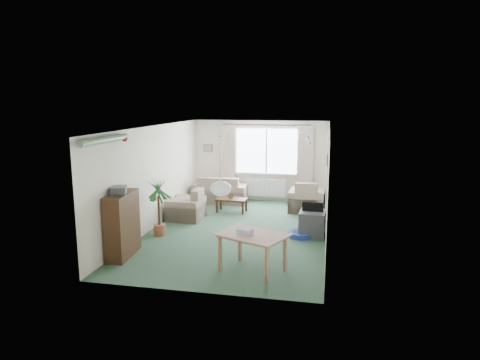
% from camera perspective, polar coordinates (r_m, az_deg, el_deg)
% --- Properties ---
extents(ground, '(6.50, 6.50, 0.00)m').
position_cam_1_polar(ground, '(9.93, -0.35, -6.85)').
color(ground, '#2E4D39').
extents(window, '(1.80, 0.03, 1.30)m').
position_cam_1_polar(window, '(12.71, 3.55, 3.88)').
color(window, white).
extents(curtain_rod, '(2.60, 0.03, 0.03)m').
position_cam_1_polar(curtain_rod, '(12.57, 3.54, 7.33)').
color(curtain_rod, black).
extents(curtain_left, '(0.45, 0.08, 2.00)m').
position_cam_1_polar(curtain_left, '(12.85, -1.61, 2.94)').
color(curtain_left, beige).
extents(curtain_right, '(0.45, 0.08, 2.00)m').
position_cam_1_polar(curtain_right, '(12.53, 8.69, 2.63)').
color(curtain_right, beige).
extents(radiator, '(1.20, 0.10, 0.55)m').
position_cam_1_polar(radiator, '(12.84, 3.47, -1.01)').
color(radiator, white).
extents(doorway, '(0.03, 0.95, 2.00)m').
position_cam_1_polar(doorway, '(11.64, 11.53, 0.59)').
color(doorway, black).
extents(pendant_lamp, '(0.36, 0.36, 0.36)m').
position_cam_1_polar(pendant_lamp, '(7.34, -2.56, -1.16)').
color(pendant_lamp, white).
extents(tinsel_garland, '(1.60, 1.60, 0.12)m').
position_cam_1_polar(tinsel_garland, '(8.01, -17.54, 5.13)').
color(tinsel_garland, '#196626').
extents(bauble_cluster_a, '(0.20, 0.20, 0.20)m').
position_cam_1_polar(bauble_cluster_a, '(10.22, 7.89, 6.24)').
color(bauble_cluster_a, silver).
extents(bauble_cluster_b, '(0.20, 0.20, 0.20)m').
position_cam_1_polar(bauble_cluster_b, '(9.01, 9.28, 5.64)').
color(bauble_cluster_b, silver).
extents(wall_picture_back, '(0.28, 0.03, 0.22)m').
position_cam_1_polar(wall_picture_back, '(13.08, -4.30, 4.28)').
color(wall_picture_back, brown).
extents(wall_picture_right, '(0.03, 0.24, 0.30)m').
position_cam_1_polar(wall_picture_right, '(10.57, 11.59, 2.61)').
color(wall_picture_right, brown).
extents(sofa, '(1.58, 0.87, 0.78)m').
position_cam_1_polar(sofa, '(12.67, -2.64, -1.22)').
color(sofa, tan).
rests_on(sofa, ground).
extents(armchair_corner, '(0.98, 0.93, 0.84)m').
position_cam_1_polar(armchair_corner, '(11.76, 8.94, -2.12)').
color(armchair_corner, beige).
rests_on(armchair_corner, ground).
extents(armchair_left, '(0.84, 0.89, 0.78)m').
position_cam_1_polar(armchair_left, '(10.94, -7.22, -3.18)').
color(armchair_left, beige).
rests_on(armchair_left, ground).
extents(coffee_table, '(0.85, 0.50, 0.37)m').
position_cam_1_polar(coffee_table, '(11.58, -1.12, -3.37)').
color(coffee_table, black).
rests_on(coffee_table, ground).
extents(photo_frame, '(0.12, 0.06, 0.16)m').
position_cam_1_polar(photo_frame, '(11.53, -1.25, -2.08)').
color(photo_frame, brown).
rests_on(photo_frame, coffee_table).
extents(bookshelf, '(0.42, 1.04, 1.24)m').
position_cam_1_polar(bookshelf, '(8.55, -15.41, -5.77)').
color(bookshelf, black).
rests_on(bookshelf, ground).
extents(hifi_box, '(0.38, 0.43, 0.14)m').
position_cam_1_polar(hifi_box, '(8.35, -15.88, -1.30)').
color(hifi_box, '#3E3F43').
rests_on(hifi_box, bookshelf).
extents(houseplant, '(0.66, 0.66, 1.31)m').
position_cam_1_polar(houseplant, '(9.65, -10.79, -3.53)').
color(houseplant, '#1E5924').
rests_on(houseplant, ground).
extents(dining_table, '(1.26, 1.08, 0.67)m').
position_cam_1_polar(dining_table, '(7.62, 1.65, -9.68)').
color(dining_table, tan).
rests_on(dining_table, ground).
extents(gift_box, '(0.30, 0.26, 0.12)m').
position_cam_1_polar(gift_box, '(7.45, 0.67, -6.97)').
color(gift_box, '#B0B3BB').
rests_on(gift_box, dining_table).
extents(tv_cube, '(0.58, 0.64, 0.56)m').
position_cam_1_polar(tv_cube, '(9.67, 9.62, -5.75)').
color(tv_cube, '#3D3C42').
rests_on(tv_cube, ground).
extents(pet_bed, '(0.67, 0.67, 0.11)m').
position_cam_1_polar(pet_bed, '(9.63, 8.13, -7.15)').
color(pet_bed, navy).
rests_on(pet_bed, ground).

